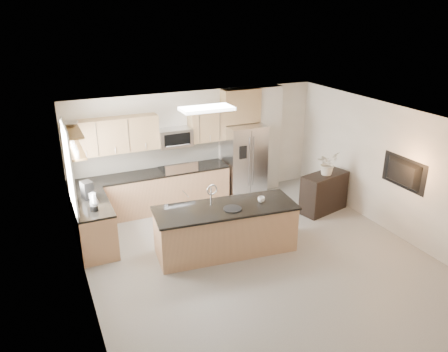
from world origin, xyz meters
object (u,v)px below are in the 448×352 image
range (178,187)px  television (401,173)px  microwave (175,138)px  credenza (324,193)px  coffee_maker (87,191)px  island (226,229)px  platter (232,209)px  blender (93,203)px  flower_vase (328,158)px  cup (261,200)px  bowl (69,124)px  kettle (93,198)px  refrigerator (244,161)px

range → television: (3.51, -3.12, 0.88)m
microwave → credenza: 3.59m
microwave → television: (3.51, -3.24, -0.28)m
coffee_maker → television: bearing=-22.1°
island → coffee_maker: bearing=153.5°
platter → blender: 2.51m
platter → flower_vase: flower_vase is taller
cup → blender: size_ratio=0.39×
cup → coffee_maker: size_ratio=0.39×
range → bowl: (-2.25, -0.71, 1.91)m
platter → blender: blender is taller
platter → coffee_maker: 2.82m
coffee_maker → flower_vase: bearing=-8.7°
bowl → blender: bearing=-76.5°
kettle → island: bearing=-28.5°
island → blender: 2.46m
refrigerator → kettle: size_ratio=7.53×
television → blender: bearing=73.3°
cup → blender: (-2.94, 0.91, 0.10)m
bowl → flower_vase: bearing=-9.9°
island → flower_vase: bearing=19.5°
microwave → range: bearing=-90.0°
range → television: bearing=-41.6°
refrigerator → credenza: refrigerator is taller
credenza → bowl: size_ratio=2.85×
microwave → coffee_maker: microwave is taller
kettle → credenza: bearing=-5.9°
range → television: 4.78m
coffee_maker → bowl: 1.32m
credenza → platter: size_ratio=3.26×
microwave → bowl: bowl is taller
credenza → kettle: bearing=160.2°
island → credenza: 2.84m
kettle → television: bearing=-20.1°
range → coffee_maker: (-2.09, -0.84, 0.61)m
television → credenza: bearing=21.3°
flower_vase → television: (0.59, -1.50, 0.07)m
cup → island: bearing=173.8°
range → blender: (-2.07, -1.44, 0.60)m
refrigerator → bowl: (-3.91, -0.67, 1.50)m
island → credenza: bearing=19.9°
platter → kettle: (-2.26, 1.32, 0.10)m
range → coffee_maker: coffee_maker is taller
refrigerator → cup: size_ratio=13.18×
coffee_maker → bowl: (-0.16, 0.13, 1.30)m
refrigerator → credenza: size_ratio=1.59×
credenza → flower_vase: 0.83m
coffee_maker → flower_vase: size_ratio=0.45×
island → platter: 0.49m
credenza → blender: blender is taller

